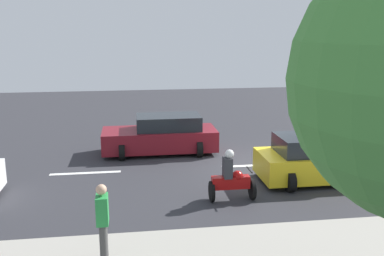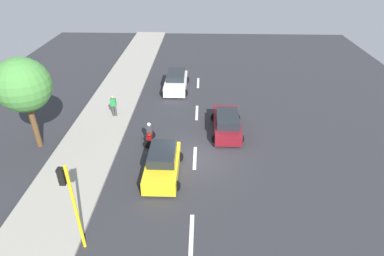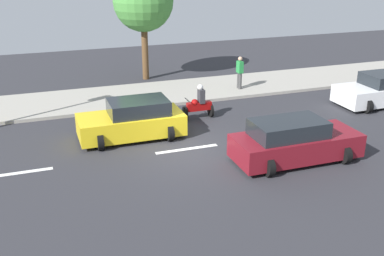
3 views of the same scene
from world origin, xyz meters
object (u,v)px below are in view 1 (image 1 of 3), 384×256
object	(u,v)px
car_yellow_cab	(319,160)
pedestrian_near_signal	(103,221)
car_maroon	(162,135)
motorcycle	(231,179)

from	to	relation	value
car_yellow_cab	pedestrian_near_signal	bearing A→B (deg)	-56.35
pedestrian_near_signal	car_maroon	bearing A→B (deg)	167.68
motorcycle	pedestrian_near_signal	world-z (taller)	pedestrian_near_signal
motorcycle	pedestrian_near_signal	bearing A→B (deg)	-47.18
motorcycle	car_maroon	bearing A→B (deg)	-162.80
car_yellow_cab	pedestrian_near_signal	distance (m)	7.99
car_maroon	car_yellow_cab	bearing A→B (deg)	50.52
car_maroon	motorcycle	bearing A→B (deg)	17.20
car_maroon	pedestrian_near_signal	bearing A→B (deg)	-12.32
car_yellow_cab	car_maroon	world-z (taller)	same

